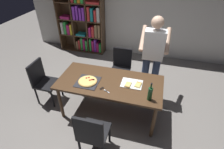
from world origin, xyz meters
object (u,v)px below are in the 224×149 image
object	(u,v)px
chair_left_end	(43,80)
chair_near_camera	(92,133)
bookshelf	(83,21)
chair_far_side	(121,66)
pepperoni_pizza_on_tray	(88,81)
wine_bottle	(150,94)
dining_table	(110,85)
person_serving_pizza	(153,55)
kitchen_scissors	(103,89)

from	to	relation	value
chair_left_end	chair_near_camera	bearing A→B (deg)	-33.25
bookshelf	chair_left_end	bearing A→B (deg)	-87.49
chair_left_end	bookshelf	distance (m)	2.41
chair_far_side	chair_left_end	xyz separation A→B (m)	(-1.41, -0.92, 0.00)
chair_near_camera	pepperoni_pizza_on_tray	size ratio (longest dim) A/B	2.33
bookshelf	wine_bottle	xyz separation A→B (m)	(2.22, -2.65, -0.06)
dining_table	pepperoni_pizza_on_tray	size ratio (longest dim) A/B	4.75
person_serving_pizza	wine_bottle	world-z (taller)	person_serving_pizza
wine_bottle	kitchen_scissors	size ratio (longest dim) A/B	1.62
bookshelf	person_serving_pizza	xyz separation A→B (m)	(2.16, -1.67, 0.07)
wine_bottle	kitchen_scissors	bearing A→B (deg)	177.52
dining_table	pepperoni_pizza_on_tray	xyz separation A→B (m)	(-0.37, -0.12, 0.09)
chair_far_side	kitchen_scissors	size ratio (longest dim) A/B	4.60
wine_bottle	kitchen_scissors	xyz separation A→B (m)	(-0.75, 0.03, -0.11)
bookshelf	person_serving_pizza	world-z (taller)	bookshelf
chair_left_end	wine_bottle	xyz separation A→B (m)	(2.12, -0.27, 0.36)
person_serving_pizza	pepperoni_pizza_on_tray	bearing A→B (deg)	-141.34
dining_table	kitchen_scissors	world-z (taller)	kitchen_scissors
bookshelf	chair_near_camera	bearing A→B (deg)	-65.40
chair_far_side	wine_bottle	xyz separation A→B (m)	(0.71, -1.19, 0.36)
person_serving_pizza	wine_bottle	xyz separation A→B (m)	(0.06, -0.97, -0.13)
chair_left_end	pepperoni_pizza_on_tray	world-z (taller)	chair_left_end
chair_left_end	wine_bottle	size ratio (longest dim) A/B	2.85
dining_table	bookshelf	xyz separation A→B (m)	(-1.51, 2.38, 0.25)
chair_far_side	wine_bottle	distance (m)	1.43
dining_table	bookshelf	distance (m)	2.82
chair_far_side	person_serving_pizza	bearing A→B (deg)	-18.57
chair_left_end	kitchen_scissors	world-z (taller)	chair_left_end
wine_bottle	kitchen_scissors	distance (m)	0.76
dining_table	chair_far_side	xyz separation A→B (m)	(0.00, 0.92, -0.17)
pepperoni_pizza_on_tray	kitchen_scissors	size ratio (longest dim) A/B	1.98
chair_near_camera	kitchen_scissors	xyz separation A→B (m)	(-0.04, 0.68, 0.24)
wine_bottle	person_serving_pizza	bearing A→B (deg)	93.35
chair_far_side	bookshelf	xyz separation A→B (m)	(-1.51, 1.45, 0.41)
bookshelf	pepperoni_pizza_on_tray	bearing A→B (deg)	-65.37
chair_far_side	kitchen_scissors	xyz separation A→B (m)	(-0.04, -1.16, 0.24)
chair_near_camera	chair_far_side	xyz separation A→B (m)	(0.00, 1.84, 0.00)
dining_table	chair_far_side	distance (m)	0.94
pepperoni_pizza_on_tray	bookshelf	bearing A→B (deg)	114.63
pepperoni_pizza_on_tray	kitchen_scissors	world-z (taller)	pepperoni_pizza_on_tray
chair_near_camera	wine_bottle	world-z (taller)	wine_bottle
chair_near_camera	person_serving_pizza	size ratio (longest dim) A/B	0.51
chair_left_end	person_serving_pizza	world-z (taller)	person_serving_pizza
chair_far_side	chair_left_end	bearing A→B (deg)	-146.75
chair_near_camera	chair_left_end	distance (m)	1.68
chair_left_end	kitchen_scissors	distance (m)	1.41
wine_bottle	chair_far_side	bearing A→B (deg)	120.84
chair_far_side	pepperoni_pizza_on_tray	bearing A→B (deg)	-109.47
wine_bottle	bookshelf	bearing A→B (deg)	130.01
dining_table	chair_near_camera	xyz separation A→B (m)	(-0.00, -0.92, -0.17)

